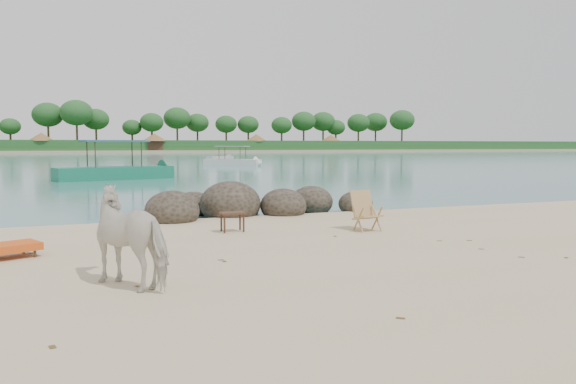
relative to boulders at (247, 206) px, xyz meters
name	(u,v)px	position (x,y,z in m)	size (l,w,h in m)	color
water	(95,157)	(-0.78, 83.45, -0.24)	(400.00, 400.00, 0.00)	#386871
far_shore	(84,152)	(-0.78, 163.45, -0.24)	(420.00, 90.00, 1.40)	tan
far_scenery	(87,140)	(-0.75, 130.15, 2.90)	(420.00, 18.00, 9.50)	#1E4C1E
boulders	(247,206)	(0.00, 0.00, 0.00)	(6.58, 3.13, 1.24)	black
cow	(135,237)	(-3.74, -7.02, 0.43)	(0.72, 1.59, 1.34)	silver
side_table	(232,223)	(-1.27, -3.04, -0.02)	(0.53, 0.34, 0.43)	#362415
deck_chair	(368,212)	(1.55, -3.98, 0.20)	(0.56, 0.62, 0.88)	tan
boat_near	(114,147)	(-2.17, 18.82, 1.56)	(7.43, 1.67, 3.60)	#146D4F
boat_mid	(232,149)	(10.04, 37.63, 1.30)	(6.29, 1.42, 3.06)	silver
boat_far	(220,158)	(13.54, 56.31, 0.07)	(5.20, 1.17, 0.60)	#B6B5B1
dead_leaves	(327,264)	(-0.71, -6.67, -0.23)	(8.53, 5.68, 0.00)	brown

